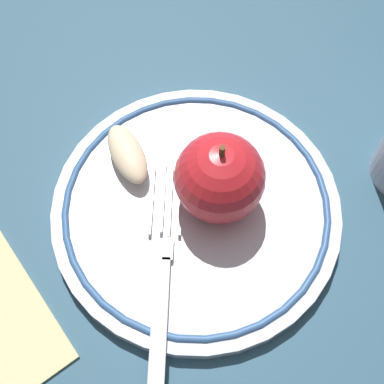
{
  "coord_description": "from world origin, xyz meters",
  "views": [
    {
      "loc": [
        -0.16,
        -0.09,
        0.41
      ],
      "look_at": [
        0.01,
        0.0,
        0.04
      ],
      "focal_mm": 50.0,
      "sensor_mm": 36.0,
      "label": 1
    }
  ],
  "objects_px": {
    "fork": "(162,276)",
    "apple_slice_front": "(127,154)",
    "apple_red_whole": "(219,178)",
    "plate": "(192,207)"
  },
  "relations": [
    {
      "from": "fork",
      "to": "apple_slice_front",
      "type": "bearing_deg",
      "value": 18.35
    },
    {
      "from": "apple_slice_front",
      "to": "fork",
      "type": "bearing_deg",
      "value": -8.0
    },
    {
      "from": "apple_red_whole",
      "to": "apple_slice_front",
      "type": "xyz_separation_m",
      "value": [
        -0.01,
        0.08,
        -0.03
      ]
    },
    {
      "from": "fork",
      "to": "apple_red_whole",
      "type": "bearing_deg",
      "value": -31.7
    },
    {
      "from": "plate",
      "to": "apple_red_whole",
      "type": "height_order",
      "value": "apple_red_whole"
    },
    {
      "from": "apple_red_whole",
      "to": "fork",
      "type": "relative_size",
      "value": 0.46
    },
    {
      "from": "apple_red_whole",
      "to": "fork",
      "type": "xyz_separation_m",
      "value": [
        -0.08,
        0.0,
        -0.03
      ]
    },
    {
      "from": "apple_slice_front",
      "to": "fork",
      "type": "distance_m",
      "value": 0.11
    },
    {
      "from": "apple_red_whole",
      "to": "fork",
      "type": "bearing_deg",
      "value": 176.74
    },
    {
      "from": "apple_red_whole",
      "to": "apple_slice_front",
      "type": "distance_m",
      "value": 0.09
    }
  ]
}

